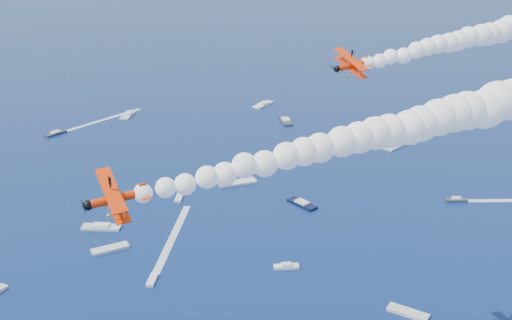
# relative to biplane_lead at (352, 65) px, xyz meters

# --- Properties ---
(biplane_lead) EXTENTS (10.70, 11.21, 7.16)m
(biplane_lead) POSITION_rel_biplane_lead_xyz_m (0.00, 0.00, 0.00)
(biplane_lead) COLOR #F83005
(biplane_trail) EXTENTS (11.17, 12.00, 7.49)m
(biplane_trail) POSITION_rel_biplane_lead_xyz_m (-25.02, -42.33, -6.20)
(biplane_trail) COLOR #EC3004
(smoke_trail_lead) EXTENTS (63.10, 61.74, 10.67)m
(smoke_trail_lead) POSITION_rel_biplane_lead_xyz_m (23.68, 18.90, 2.31)
(smoke_trail_lead) COLOR white
(smoke_trail_trail) EXTENTS (62.97, 58.35, 10.67)m
(smoke_trail_trail) POSITION_rel_biplane_lead_xyz_m (0.35, -25.77, -3.89)
(smoke_trail_trail) COLOR white
(spectator_boats) EXTENTS (219.74, 189.46, 0.70)m
(spectator_boats) POSITION_rel_biplane_lead_xyz_m (-18.08, 77.29, -58.24)
(spectator_boats) COLOR #323A43
(spectator_boats) RESTS_ON ground
(boat_wakes) EXTENTS (184.33, 128.67, 0.04)m
(boat_wakes) POSITION_rel_biplane_lead_xyz_m (-30.63, 86.64, -58.56)
(boat_wakes) COLOR white
(boat_wakes) RESTS_ON ground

